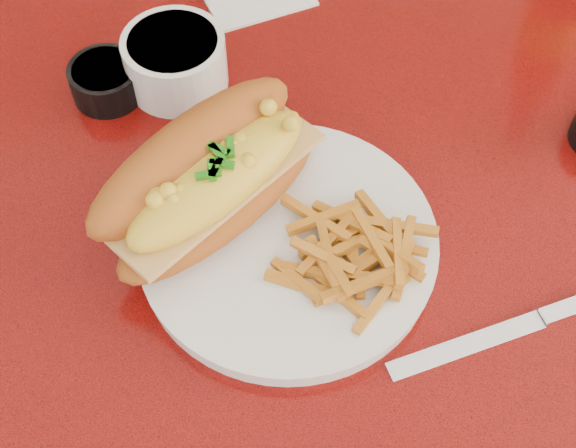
# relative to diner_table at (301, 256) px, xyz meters

# --- Properties ---
(ground) EXTENTS (8.00, 8.00, 0.00)m
(ground) POSITION_rel_diner_table_xyz_m (0.00, 0.00, -0.61)
(ground) COLOR beige
(ground) RESTS_ON ground
(diner_table) EXTENTS (1.23, 0.83, 0.77)m
(diner_table) POSITION_rel_diner_table_xyz_m (0.00, 0.00, 0.00)
(diner_table) COLOR red
(diner_table) RESTS_ON ground
(dinner_plate) EXTENTS (0.32, 0.32, 0.02)m
(dinner_plate) POSITION_rel_diner_table_xyz_m (-0.01, -0.09, 0.17)
(dinner_plate) COLOR white
(dinner_plate) RESTS_ON diner_table
(mac_hoagie) EXTENTS (0.22, 0.23, 0.10)m
(mac_hoagie) POSITION_rel_diner_table_xyz_m (-0.07, -0.07, 0.22)
(mac_hoagie) COLOR #AB561B
(mac_hoagie) RESTS_ON dinner_plate
(fries_pile) EXTENTS (0.12, 0.11, 0.03)m
(fries_pile) POSITION_rel_diner_table_xyz_m (0.05, -0.11, 0.19)
(fries_pile) COLOR orange
(fries_pile) RESTS_ON dinner_plate
(fork) EXTENTS (0.07, 0.14, 0.00)m
(fork) POSITION_rel_diner_table_xyz_m (-0.05, -0.03, 0.18)
(fork) COLOR silver
(fork) RESTS_ON dinner_plate
(gravy_ramekin) EXTENTS (0.12, 0.12, 0.05)m
(gravy_ramekin) POSITION_rel_diner_table_xyz_m (-0.13, 0.09, 0.19)
(gravy_ramekin) COLOR white
(gravy_ramekin) RESTS_ON diner_table
(sauce_cup_left) EXTENTS (0.09, 0.09, 0.03)m
(sauce_cup_left) POSITION_rel_diner_table_xyz_m (-0.19, 0.07, 0.18)
(sauce_cup_left) COLOR black
(sauce_cup_left) RESTS_ON diner_table
(knife) EXTENTS (0.20, 0.10, 0.01)m
(knife) POSITION_rel_diner_table_xyz_m (0.19, -0.15, 0.16)
(knife) COLOR silver
(knife) RESTS_ON diner_table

